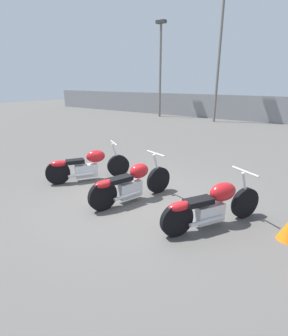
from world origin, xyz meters
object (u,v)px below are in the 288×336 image
at_px(motorcycle_slot_0, 87,165).
at_px(motorcycle_slot_2, 212,205).
at_px(motorcycle_slot_1, 131,183).
at_px(light_pole_right, 160,61).
at_px(light_pole_left, 220,46).

xyz_separation_m(motorcycle_slot_0, motorcycle_slot_2, (3.57, -0.33, 0.01)).
height_order(motorcycle_slot_1, motorcycle_slot_2, motorcycle_slot_1).
xyz_separation_m(motorcycle_slot_1, motorcycle_slot_2, (1.83, 0.01, 0.00)).
xyz_separation_m(light_pole_right, motorcycle_slot_1, (7.40, -12.81, -3.46)).
height_order(light_pole_left, motorcycle_slot_1, light_pole_left).
xyz_separation_m(light_pole_right, motorcycle_slot_0, (5.67, -12.47, -3.48)).
xyz_separation_m(light_pole_left, motorcycle_slot_0, (1.32, -12.29, -4.15)).
bearing_deg(motorcycle_slot_2, light_pole_left, 140.63).
bearing_deg(motorcycle_slot_0, light_pole_left, 129.05).
bearing_deg(light_pole_right, motorcycle_slot_1, -59.99).
bearing_deg(motorcycle_slot_0, motorcycle_slot_1, 21.77).
height_order(light_pole_left, motorcycle_slot_0, light_pole_left).
height_order(light_pole_left, motorcycle_slot_2, light_pole_left).
relative_size(light_pole_right, motorcycle_slot_0, 3.40).
height_order(motorcycle_slot_0, motorcycle_slot_1, motorcycle_slot_1).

